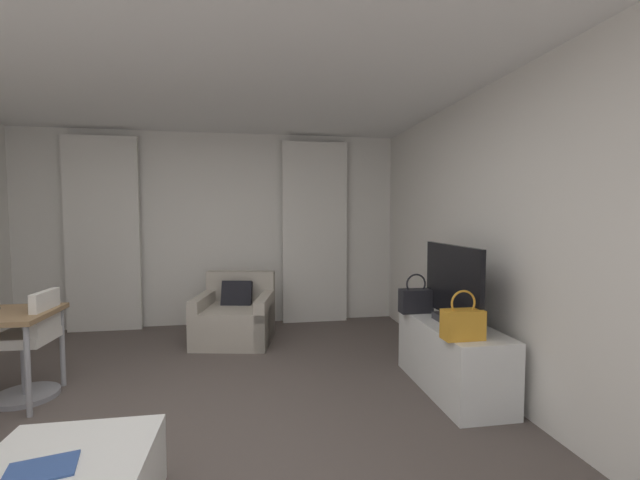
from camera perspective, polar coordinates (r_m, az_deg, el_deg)
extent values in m
plane|color=#564C47|center=(3.13, -19.62, -25.29)|extent=(12.00, 12.00, 0.00)
cube|color=silver|center=(5.76, -14.59, 1.44)|extent=(5.12, 0.06, 2.60)
cube|color=silver|center=(3.38, 27.23, -0.24)|extent=(0.06, 6.12, 2.60)
cube|color=white|center=(2.97, -20.79, 25.67)|extent=(5.12, 6.12, 0.06)
cube|color=silver|center=(5.92, -28.08, 0.71)|extent=(0.90, 0.06, 2.50)
cube|color=silver|center=(5.67, -0.73, 1.02)|extent=(0.90, 0.06, 2.50)
cube|color=#B2A899|center=(5.02, -11.83, -11.42)|extent=(0.99, 0.99, 0.42)
cube|color=#B2A899|center=(5.28, -11.01, -6.30)|extent=(0.86, 0.30, 0.37)
cube|color=#B2A899|center=(4.94, -7.66, -10.80)|extent=(0.28, 0.86, 0.56)
cube|color=#B2A899|center=(5.10, -15.89, -10.44)|extent=(0.28, 0.86, 0.56)
cube|color=black|center=(5.07, -11.55, -7.67)|extent=(0.39, 0.27, 0.37)
cylinder|color=#99999E|center=(4.32, -32.32, -12.54)|extent=(0.04, 0.04, 0.69)
cylinder|color=#99999E|center=(3.83, -35.65, -14.68)|extent=(0.04, 0.04, 0.69)
cylinder|color=gray|center=(4.25, -35.88, -14.54)|extent=(0.06, 0.06, 0.46)
cylinder|color=gray|center=(4.31, -35.77, -17.20)|extent=(0.48, 0.48, 0.04)
cube|color=silver|center=(4.17, -36.02, -11.00)|extent=(0.42, 0.42, 0.08)
cube|color=silver|center=(4.05, -34.00, -8.32)|extent=(0.07, 0.36, 0.34)
cube|color=#335193|center=(2.41, -34.40, -24.93)|extent=(0.32, 0.26, 0.01)
cube|color=white|center=(3.79, 17.91, -15.24)|extent=(0.49, 1.22, 0.58)
cube|color=#333338|center=(3.72, 17.91, -10.50)|extent=(0.20, 0.36, 0.06)
cube|color=black|center=(3.65, 18.01, -5.42)|extent=(0.04, 0.93, 0.61)
cube|color=black|center=(3.99, 13.23, -8.28)|extent=(0.30, 0.14, 0.22)
torus|color=black|center=(3.96, 13.26, -6.01)|extent=(0.20, 0.02, 0.20)
cube|color=orange|center=(3.25, 19.32, -11.09)|extent=(0.30, 0.14, 0.22)
torus|color=orange|center=(3.22, 19.37, -8.32)|extent=(0.20, 0.02, 0.20)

